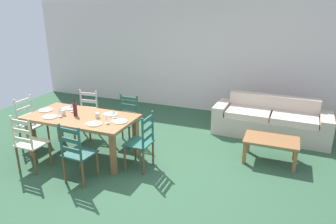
% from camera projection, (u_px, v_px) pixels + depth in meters
% --- Properties ---
extents(ground_plane, '(9.60, 9.60, 0.02)m').
position_uv_depth(ground_plane, '(146.00, 166.00, 5.23)').
color(ground_plane, '#2F563A').
extents(wall_far, '(9.60, 0.16, 2.70)m').
position_uv_depth(wall_far, '(202.00, 57.00, 7.68)').
color(wall_far, silver).
rests_on(wall_far, ground_plane).
extents(dining_table, '(1.90, 0.96, 0.75)m').
position_uv_depth(dining_table, '(82.00, 121.00, 5.39)').
color(dining_table, '#936037').
rests_on(dining_table, ground_plane).
extents(dining_chair_near_left, '(0.42, 0.41, 0.96)m').
position_uv_depth(dining_chair_near_left, '(29.00, 143.00, 4.96)').
color(dining_chair_near_left, beige).
rests_on(dining_chair_near_left, ground_plane).
extents(dining_chair_near_right, '(0.45, 0.43, 0.96)m').
position_uv_depth(dining_chair_near_right, '(77.00, 153.00, 4.63)').
color(dining_chair_near_right, '#25544C').
rests_on(dining_chair_near_right, ground_plane).
extents(dining_chair_far_left, '(0.45, 0.43, 0.96)m').
position_uv_depth(dining_chair_far_left, '(87.00, 115.00, 6.24)').
color(dining_chair_far_left, beige).
rests_on(dining_chair_far_left, ground_plane).
extents(dining_chair_far_right, '(0.43, 0.41, 0.96)m').
position_uv_depth(dining_chair_far_right, '(127.00, 120.00, 5.96)').
color(dining_chair_far_right, '#245747').
rests_on(dining_chair_far_right, ground_plane).
extents(dining_chair_head_west, '(0.40, 0.42, 0.96)m').
position_uv_depth(dining_chair_head_west, '(31.00, 122.00, 5.84)').
color(dining_chair_head_west, silver).
rests_on(dining_chair_head_west, ground_plane).
extents(dining_chair_head_east, '(0.40, 0.42, 0.96)m').
position_uv_depth(dining_chair_head_east, '(142.00, 142.00, 5.01)').
color(dining_chair_head_east, '#215A4F').
rests_on(dining_chair_head_east, ground_plane).
extents(dinner_plate_near_left, '(0.24, 0.24, 0.02)m').
position_uv_depth(dinner_plate_near_left, '(50.00, 117.00, 5.30)').
color(dinner_plate_near_left, white).
rests_on(dinner_plate_near_left, dining_table).
extents(fork_near_left, '(0.03, 0.17, 0.01)m').
position_uv_depth(fork_near_left, '(44.00, 116.00, 5.36)').
color(fork_near_left, silver).
rests_on(fork_near_left, dining_table).
extents(dinner_plate_near_right, '(0.24, 0.24, 0.02)m').
position_uv_depth(dinner_plate_near_right, '(95.00, 124.00, 4.99)').
color(dinner_plate_near_right, white).
rests_on(dinner_plate_near_right, dining_table).
extents(fork_near_right, '(0.03, 0.17, 0.01)m').
position_uv_depth(fork_near_right, '(87.00, 123.00, 5.04)').
color(fork_near_right, silver).
rests_on(fork_near_right, dining_table).
extents(dinner_plate_far_left, '(0.24, 0.24, 0.02)m').
position_uv_depth(dinner_plate_far_left, '(69.00, 108.00, 5.74)').
color(dinner_plate_far_left, white).
rests_on(dinner_plate_far_left, dining_table).
extents(fork_far_left, '(0.02, 0.17, 0.01)m').
position_uv_depth(fork_far_left, '(63.00, 108.00, 5.79)').
color(fork_far_left, silver).
rests_on(fork_far_left, dining_table).
extents(dinner_plate_far_right, '(0.24, 0.24, 0.02)m').
position_uv_depth(dinner_plate_far_right, '(111.00, 114.00, 5.42)').
color(dinner_plate_far_right, white).
rests_on(dinner_plate_far_right, dining_table).
extents(fork_far_right, '(0.03, 0.17, 0.01)m').
position_uv_depth(fork_far_right, '(104.00, 114.00, 5.48)').
color(fork_far_right, silver).
rests_on(fork_far_right, dining_table).
extents(dinner_plate_head_west, '(0.24, 0.24, 0.02)m').
position_uv_depth(dinner_plate_head_west, '(46.00, 110.00, 5.64)').
color(dinner_plate_head_west, white).
rests_on(dinner_plate_head_west, dining_table).
extents(fork_head_west, '(0.02, 0.17, 0.01)m').
position_uv_depth(fork_head_west, '(39.00, 110.00, 5.69)').
color(fork_head_west, silver).
rests_on(fork_head_west, dining_table).
extents(dinner_plate_head_east, '(0.24, 0.24, 0.02)m').
position_uv_depth(dinner_plate_head_east, '(120.00, 121.00, 5.09)').
color(dinner_plate_head_east, white).
rests_on(dinner_plate_head_east, dining_table).
extents(fork_head_east, '(0.03, 0.17, 0.01)m').
position_uv_depth(fork_head_east, '(112.00, 121.00, 5.14)').
color(fork_head_east, silver).
rests_on(fork_head_east, dining_table).
extents(wine_bottle, '(0.07, 0.07, 0.32)m').
position_uv_depth(wine_bottle, '(75.00, 109.00, 5.34)').
color(wine_bottle, '#471919').
rests_on(wine_bottle, dining_table).
extents(wine_glass_near_left, '(0.06, 0.06, 0.16)m').
position_uv_depth(wine_glass_near_left, '(60.00, 110.00, 5.31)').
color(wine_glass_near_left, white).
rests_on(wine_glass_near_left, dining_table).
extents(wine_glass_near_right, '(0.06, 0.06, 0.16)m').
position_uv_depth(wine_glass_near_right, '(106.00, 117.00, 5.00)').
color(wine_glass_near_right, white).
rests_on(wine_glass_near_right, dining_table).
extents(wine_glass_far_left, '(0.06, 0.06, 0.16)m').
position_uv_depth(wine_glass_far_left, '(71.00, 106.00, 5.55)').
color(wine_glass_far_left, white).
rests_on(wine_glass_far_left, dining_table).
extents(wine_glass_far_right, '(0.06, 0.06, 0.16)m').
position_uv_depth(wine_glass_far_right, '(114.00, 112.00, 5.24)').
color(wine_glass_far_right, white).
rests_on(wine_glass_far_right, dining_table).
extents(coffee_cup_primary, '(0.07, 0.07, 0.09)m').
position_uv_depth(coffee_cup_primary, '(97.00, 115.00, 5.27)').
color(coffee_cup_primary, beige).
rests_on(coffee_cup_primary, dining_table).
extents(coffee_cup_secondary, '(0.07, 0.07, 0.09)m').
position_uv_depth(coffee_cup_secondary, '(63.00, 113.00, 5.40)').
color(coffee_cup_secondary, beige).
rests_on(coffee_cup_secondary, dining_table).
extents(couch, '(2.31, 0.88, 0.80)m').
position_uv_depth(couch, '(270.00, 122.00, 6.39)').
color(couch, beige).
rests_on(couch, ground_plane).
extents(coffee_table, '(0.90, 0.56, 0.42)m').
position_uv_depth(coffee_table, '(271.00, 143.00, 5.27)').
color(coffee_table, '#936037').
rests_on(coffee_table, ground_plane).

